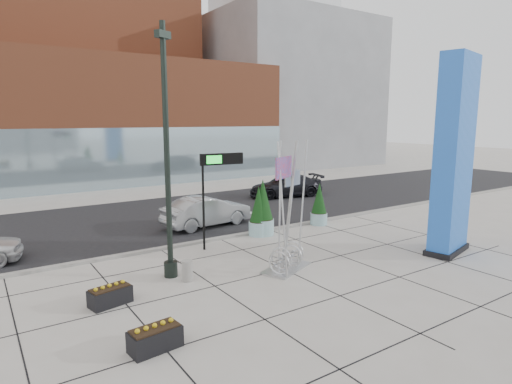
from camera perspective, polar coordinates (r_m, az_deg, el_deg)
ground at (r=16.91m, az=-1.08°, el=-9.96°), size 160.00×160.00×0.00m
street_asphalt at (r=25.57m, az=-13.33°, el=-3.41°), size 80.00×12.00×0.02m
curb_edge at (r=20.21m, az=-7.28°, el=-6.56°), size 80.00×0.30×0.12m
tower_podium at (r=41.53m, az=-20.74°, el=8.80°), size 34.00×10.00×11.00m
tower_glass_front at (r=37.01m, az=-18.73°, el=4.22°), size 34.00×0.60×5.00m
building_grey_parking at (r=57.19m, az=3.54°, el=12.97°), size 20.00×18.00×18.00m
blue_pylon at (r=19.75m, az=24.84°, el=3.94°), size 2.69×1.67×8.31m
lamp_post at (r=15.38m, az=-11.70°, el=1.88°), size 0.61×0.49×8.92m
public_art_sculpture at (r=16.37m, az=4.18°, el=-5.90°), size 2.42×1.85×4.94m
concrete_bollard at (r=15.60m, az=-9.15°, el=-10.33°), size 0.39×0.39×0.76m
overhead_street_sign at (r=18.77m, az=-5.16°, el=3.34°), size 1.99×0.38×4.22m
round_planter_east at (r=23.49m, az=8.41°, el=-1.73°), size 0.91×0.91×2.28m
round_planter_mid at (r=21.16m, az=0.91°, el=-2.22°), size 1.12×1.12×2.80m
round_planter_west at (r=21.05m, az=0.36°, el=-2.72°), size 0.98×0.98×2.46m
box_planter_north at (r=14.33m, az=-18.88°, el=-12.86°), size 1.35×0.87×0.68m
box_planter_south at (r=11.51m, az=-13.30°, el=-18.34°), size 1.33×0.77×0.70m
car_silver_mid at (r=23.06m, az=-6.55°, el=-2.60°), size 5.03×2.20×1.61m
car_dark_east at (r=31.80m, az=4.00°, el=0.81°), size 5.84×3.37×1.59m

